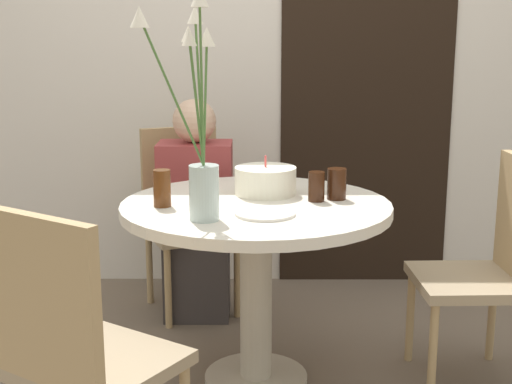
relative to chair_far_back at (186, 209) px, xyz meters
The scene contains 14 objects.
ground_plane 1.02m from the chair_far_back, 67.37° to the right, with size 16.00×16.00×0.00m, color #6B5B4C.
wall_back 0.97m from the chair_far_back, 49.43° to the left, with size 8.00×0.05×2.60m.
doorway_panel 1.13m from the chair_far_back, 21.81° to the left, with size 0.90×0.01×2.05m.
dining_table 0.90m from the chair_far_back, 67.37° to the right, with size 1.00×1.00×0.72m.
chair_far_back is the anchor object (origin of this frame).
chair_right_flank 1.58m from the chair_far_back, 95.36° to the right, with size 0.55×0.55×0.88m.
chair_near_front 1.47m from the chair_far_back, 32.81° to the right, with size 0.41×0.41×0.88m.
birthday_cake 0.83m from the chair_far_back, 60.88° to the right, with size 0.24×0.24×0.15m.
flower_vase 1.21m from the chair_far_back, 82.02° to the right, with size 0.27×0.28×0.75m.
side_plate 1.10m from the chair_far_back, 69.63° to the right, with size 0.21×0.21×0.01m.
drink_glass_0 1.02m from the chair_far_back, 54.59° to the right, with size 0.06×0.06×0.11m.
drink_glass_1 0.93m from the chair_far_back, 89.68° to the right, with size 0.06×0.06×0.13m.
drink_glass_2 1.04m from the chair_far_back, 49.83° to the right, with size 0.07×0.07×0.12m.
person_boy 0.16m from the chair_far_back, 67.37° to the right, with size 0.34×0.24×1.04m.
Camera 1 is at (0.00, -2.56, 1.33)m, focal length 50.00 mm.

